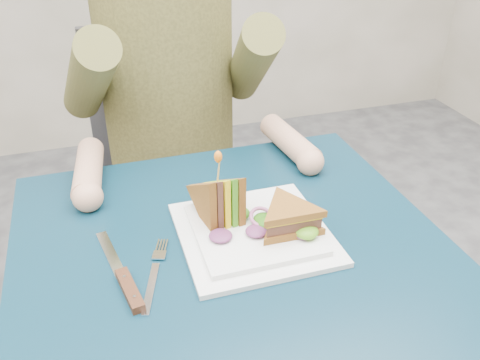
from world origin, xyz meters
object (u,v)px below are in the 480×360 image
object	(u,v)px
sandwich_upright	(219,202)
fork	(154,276)
chair	(169,161)
knife	(126,283)
table	(236,287)
diner	(166,49)
plate	(254,232)
sandwich_flat	(289,218)

from	to	relation	value
sandwich_upright	fork	xyz separation A→B (m)	(-0.14, -0.10, -0.05)
chair	knife	distance (m)	0.78
table	fork	world-z (taller)	fork
chair	fork	world-z (taller)	chair
diner	plate	distance (m)	0.58
plate	knife	size ratio (longest dim) A/B	1.18
chair	plate	world-z (taller)	chair
chair	fork	distance (m)	0.76
fork	chair	bearing A→B (deg)	78.71
chair	diner	distance (m)	0.39
table	chair	distance (m)	0.71
plate	sandwich_upright	world-z (taller)	sandwich_upright
knife	chair	bearing A→B (deg)	75.44
diner	sandwich_upright	distance (m)	0.52
sandwich_upright	knife	xyz separation A→B (m)	(-0.18, -0.11, -0.05)
knife	sandwich_flat	bearing A→B (deg)	7.20
fork	table	bearing A→B (deg)	7.73
diner	plate	world-z (taller)	diner
table	knife	xyz separation A→B (m)	(-0.19, -0.03, 0.09)
table	plate	distance (m)	0.10
table	chair	bearing A→B (deg)	90.00
sandwich_flat	chair	bearing A→B (deg)	98.13
table	sandwich_flat	bearing A→B (deg)	6.20
diner	fork	distance (m)	0.65
sandwich_flat	knife	bearing A→B (deg)	-172.80
plate	fork	distance (m)	0.20
table	plate	size ratio (longest dim) A/B	2.88
table	fork	xyz separation A→B (m)	(-0.14, -0.02, 0.08)
sandwich_upright	fork	world-z (taller)	sandwich_upright
plate	sandwich_flat	bearing A→B (deg)	-24.44
sandwich_flat	knife	size ratio (longest dim) A/B	0.60
plate	chair	bearing A→B (deg)	93.75
chair	knife	size ratio (longest dim) A/B	4.22
chair	sandwich_upright	distance (m)	0.67
knife	plate	bearing A→B (deg)	14.78
sandwich_upright	sandwich_flat	bearing A→B (deg)	-33.60
diner	sandwich_flat	size ratio (longest dim) A/B	5.60
chair	sandwich_flat	xyz separation A→B (m)	(0.10, -0.69, 0.23)
sandwich_flat	plate	bearing A→B (deg)	155.56
table	chair	xyz separation A→B (m)	(0.00, 0.70, -0.11)
sandwich_upright	knife	distance (m)	0.22
sandwich_upright	table	bearing A→B (deg)	-85.25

